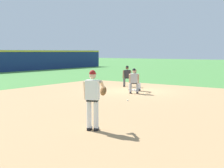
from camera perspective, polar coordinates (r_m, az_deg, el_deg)
name	(u,v)px	position (r m, az deg, el deg)	size (l,w,h in m)	color
ground_plane	(134,91)	(19.24, 4.13, -1.28)	(160.00, 160.00, 0.00)	#47843D
infield_dirt_patch	(121,104)	(14.40, 1.58, -3.69)	(18.00, 18.00, 0.01)	tan
first_base_bag	(134,90)	(19.23, 4.13, -1.15)	(0.38, 0.38, 0.09)	white
baseball	(128,100)	(15.32, 2.89, -2.99)	(0.07, 0.07, 0.07)	white
pitcher	(93,96)	(9.51, -3.44, -2.26)	(0.82, 0.59, 1.86)	black
first_baseman	(135,79)	(19.32, 4.22, 0.93)	(0.84, 0.98, 1.34)	black
baserunner	(134,80)	(18.00, 4.04, 0.76)	(0.62, 0.68, 1.46)	black
umpire	(127,75)	(21.51, 2.79, 1.61)	(0.61, 0.67, 1.46)	black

